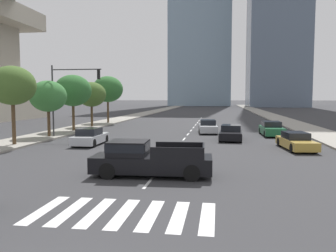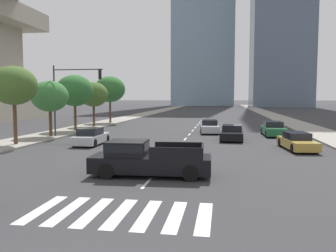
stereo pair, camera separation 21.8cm
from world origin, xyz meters
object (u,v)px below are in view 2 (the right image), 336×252
(sedan_silver_3, at_px, (91,137))
(street_tree_nearest, at_px, (14,86))
(street_tree_third, at_px, (75,91))
(sedan_gold_1, at_px, (297,142))
(sedan_green_4, at_px, (273,129))
(sedan_silver_2, at_px, (209,127))
(sedan_black_0, at_px, (232,133))
(traffic_signal_far, at_px, (71,88))
(pickup_truck, at_px, (145,159))
(street_tree_second, at_px, (50,96))
(street_tree_fifth, at_px, (110,89))
(street_tree_fourth, at_px, (93,94))

(sedan_silver_3, height_order, street_tree_nearest, street_tree_nearest)
(street_tree_third, bearing_deg, sedan_gold_1, -24.67)
(sedan_green_4, bearing_deg, sedan_gold_1, 1.18)
(sedan_gold_1, xyz_separation_m, street_tree_third, (-20.94, 9.62, 3.85))
(sedan_green_4, xyz_separation_m, street_tree_third, (-20.56, 0.64, 3.79))
(street_tree_third, bearing_deg, sedan_silver_2, 4.18)
(sedan_black_0, xyz_separation_m, sedan_silver_3, (-11.06, -4.86, 0.01))
(sedan_black_0, relative_size, traffic_signal_far, 0.75)
(pickup_truck, bearing_deg, sedan_gold_1, -134.88)
(sedan_gold_1, xyz_separation_m, street_tree_second, (-20.94, 4.15, 3.24))
(street_tree_third, bearing_deg, sedan_silver_3, -59.89)
(street_tree_fifth, bearing_deg, street_tree_fourth, -90.00)
(sedan_green_4, xyz_separation_m, street_tree_nearest, (-20.56, -10.33, 3.96))
(sedan_green_4, bearing_deg, street_tree_nearest, -64.56)
(street_tree_second, height_order, street_tree_fourth, street_tree_fourth)
(street_tree_nearest, bearing_deg, sedan_green_4, 26.68)
(sedan_gold_1, xyz_separation_m, sedan_silver_3, (-15.47, 0.18, 0.04))
(sedan_green_4, bearing_deg, sedan_silver_2, -106.46)
(sedan_gold_1, distance_m, sedan_silver_3, 15.47)
(sedan_silver_3, height_order, street_tree_fourth, street_tree_fourth)
(pickup_truck, relative_size, street_tree_third, 0.96)
(pickup_truck, distance_m, sedan_gold_1, 13.17)
(pickup_truck, relative_size, sedan_black_0, 1.18)
(sedan_black_0, bearing_deg, traffic_signal_far, -83.41)
(pickup_truck, xyz_separation_m, street_tree_second, (-12.03, 13.85, 3.00))
(street_tree_nearest, bearing_deg, street_tree_third, 90.00)
(sedan_silver_3, relative_size, traffic_signal_far, 0.65)
(sedan_black_0, bearing_deg, street_tree_fourth, -117.83)
(sedan_silver_3, distance_m, street_tree_fourth, 16.25)
(sedan_green_4, relative_size, street_tree_fourth, 0.86)
(sedan_green_4, xyz_separation_m, street_tree_second, (-20.56, -4.83, 3.17))
(sedan_gold_1, height_order, traffic_signal_far, traffic_signal_far)
(sedan_black_0, distance_m, sedan_green_4, 5.64)
(sedan_green_4, distance_m, street_tree_second, 21.36)
(sedan_black_0, xyz_separation_m, sedan_green_4, (4.03, 3.94, 0.03))
(sedan_silver_3, distance_m, street_tree_third, 11.56)
(sedan_green_4, xyz_separation_m, street_tree_fifth, (-20.56, 12.44, 4.20))
(sedan_gold_1, xyz_separation_m, traffic_signal_far, (-18.88, 4.25, 4.01))
(sedan_gold_1, distance_m, street_tree_second, 21.59)
(traffic_signal_far, height_order, street_tree_nearest, traffic_signal_far)
(pickup_truck, distance_m, sedan_black_0, 15.41)
(sedan_black_0, relative_size, sedan_silver_2, 1.05)
(street_tree_fifth, bearing_deg, sedan_black_0, -44.74)
(street_tree_nearest, bearing_deg, pickup_truck, -34.73)
(street_tree_nearest, bearing_deg, street_tree_second, 90.00)
(sedan_silver_2, bearing_deg, sedan_silver_3, -45.16)
(street_tree_second, bearing_deg, street_tree_fourth, 90.00)
(sedan_gold_1, xyz_separation_m, street_tree_fourth, (-20.94, 15.09, 3.49))
(street_tree_second, xyz_separation_m, street_tree_third, (-0.00, 5.47, 0.62))
(street_tree_nearest, bearing_deg, street_tree_fifth, 90.00)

